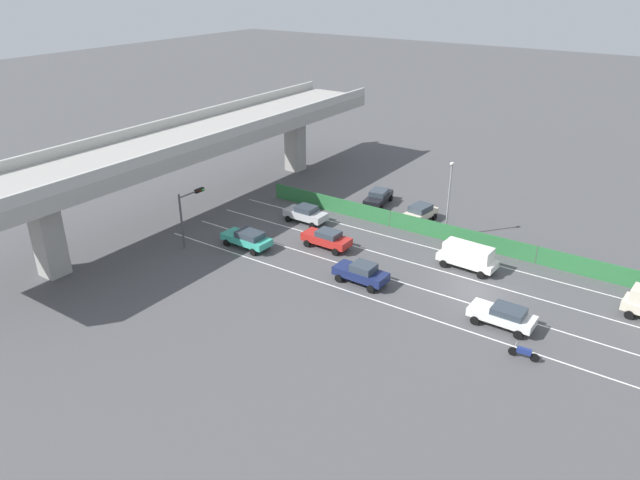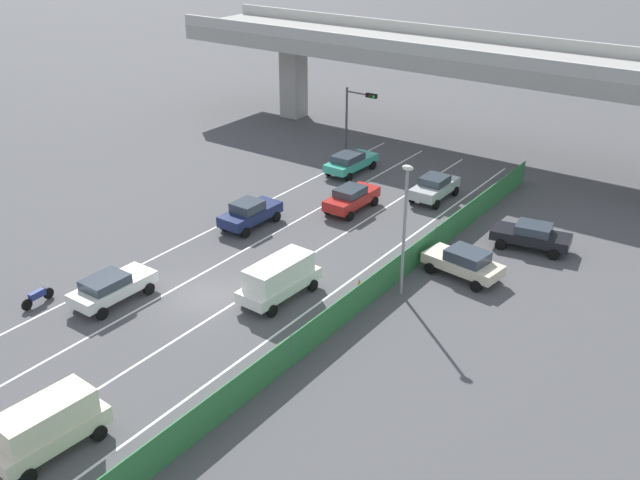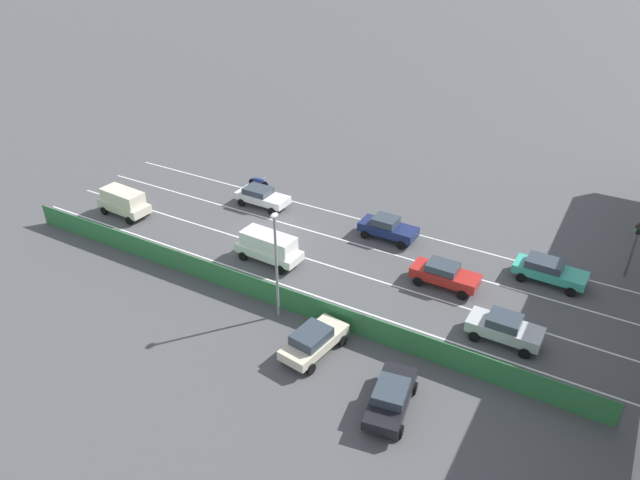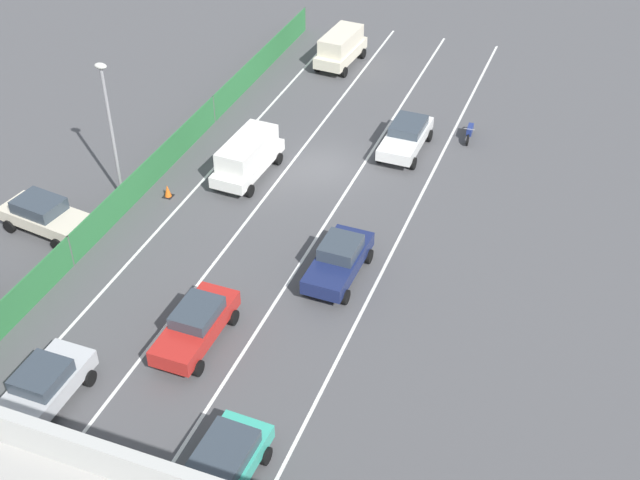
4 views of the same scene
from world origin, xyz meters
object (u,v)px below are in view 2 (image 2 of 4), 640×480
object	(u,v)px
car_van_cream	(47,425)
traffic_light	(357,108)
parked_sedan_cream	(464,262)
car_van_white	(279,277)
car_sedan_white	(111,287)
car_sedan_silver	(435,187)
street_lamp	(405,218)
parked_sedan_dark	(531,235)
car_taxi_teal	(350,162)
car_sedan_red	(351,197)
motorcycle	(37,296)
traffic_cone	(359,284)
car_sedan_navy	(250,213)

from	to	relation	value
car_van_cream	traffic_light	xyz separation A→B (m)	(-9.51, 35.95, 2.37)
car_van_cream	parked_sedan_cream	bearing A→B (deg)	72.56
car_van_white	car_sedan_white	size ratio (longest dim) A/B	1.08
car_sedan_silver	street_lamp	xyz separation A→B (m)	(4.56, -12.58, 3.42)
parked_sedan_cream	parked_sedan_dark	world-z (taller)	parked_sedan_cream
car_sedan_silver	street_lamp	size ratio (longest dim) A/B	0.59
car_taxi_teal	traffic_light	bearing A→B (deg)	118.00
car_taxi_teal	parked_sedan_cream	size ratio (longest dim) A/B	1.04
car_van_white	car_sedan_silver	bearing A→B (deg)	88.70
car_taxi_teal	parked_sedan_dark	world-z (taller)	car_taxi_teal
car_sedan_red	car_sedan_silver	xyz separation A→B (m)	(3.59, 4.88, 0.01)
car_sedan_silver	car_taxi_teal	xyz separation A→B (m)	(-7.49, 0.95, -0.03)
car_sedan_white	parked_sedan_dark	xyz separation A→B (m)	(15.27, 18.38, -0.01)
car_van_white	motorcycle	xyz separation A→B (m)	(-9.67, -7.66, -0.76)
motorcycle	parked_sedan_dark	size ratio (longest dim) A/B	0.41
car_sedan_white	traffic_cone	size ratio (longest dim) A/B	6.91
street_lamp	motorcycle	bearing A→B (deg)	-141.35
car_sedan_white	parked_sedan_dark	world-z (taller)	parked_sedan_dark
car_taxi_teal	car_van_cream	bearing A→B (deg)	-77.22
car_sedan_navy	street_lamp	world-z (taller)	street_lamp
car_sedan_silver	car_sedan_white	size ratio (longest dim) A/B	0.94
car_taxi_teal	street_lamp	world-z (taller)	street_lamp
parked_sedan_dark	car_taxi_teal	bearing A→B (deg)	164.08
car_sedan_red	car_sedan_navy	bearing A→B (deg)	-123.32
car_sedan_navy	car_van_white	bearing A→B (deg)	-40.17
car_sedan_navy	street_lamp	distance (m)	12.58
traffic_light	traffic_cone	bearing A→B (deg)	-56.71
car_van_white	car_van_cream	world-z (taller)	car_van_cream
car_sedan_silver	traffic_light	world-z (taller)	traffic_light
car_taxi_teal	traffic_light	world-z (taller)	traffic_light
motorcycle	traffic_light	distance (m)	29.84
car_sedan_white	car_sedan_red	bearing A→B (deg)	78.24
car_sedan_silver	car_sedan_white	xyz separation A→B (m)	(-7.13, -21.89, -0.04)
traffic_light	car_taxi_teal	bearing A→B (deg)	-62.00
car_taxi_teal	parked_sedan_cream	xyz separation A→B (m)	(13.91, -9.96, 0.02)
car_van_white	traffic_light	distance (m)	24.08
car_sedan_red	street_lamp	xyz separation A→B (m)	(8.14, -7.70, 3.43)
parked_sedan_cream	traffic_light	size ratio (longest dim) A/B	0.89
traffic_cone	car_sedan_navy	bearing A→B (deg)	164.23
car_sedan_navy	car_sedan_white	world-z (taller)	car_sedan_navy
parked_sedan_dark	traffic_cone	size ratio (longest dim) A/B	7.24
parked_sedan_dark	traffic_light	bearing A→B (deg)	153.67
car_van_white	traffic_cone	bearing A→B (deg)	46.89
parked_sedan_dark	car_sedan_red	bearing A→B (deg)	-173.33
car_sedan_red	traffic_cone	xyz separation A→B (m)	(6.13, -8.60, -0.61)
car_sedan_silver	traffic_cone	world-z (taller)	car_sedan_silver
car_taxi_teal	motorcycle	world-z (taller)	car_taxi_teal
car_sedan_red	street_lamp	distance (m)	11.72
car_sedan_silver	motorcycle	xyz separation A→B (m)	(-10.05, -24.26, -0.47)
traffic_light	car_sedan_white	bearing A→B (deg)	-84.28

